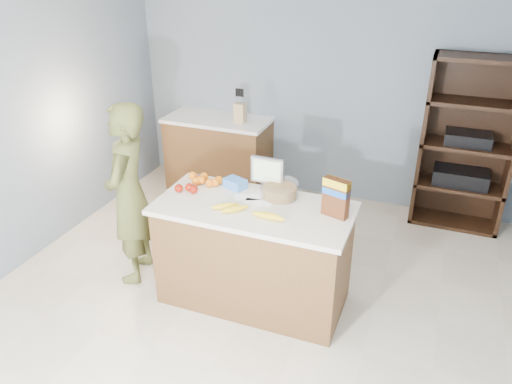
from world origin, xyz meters
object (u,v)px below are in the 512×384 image
(tv, at_px, (267,172))
(cereal_box, at_px, (336,195))
(counter_peninsula, at_px, (254,258))
(shelving_unit, at_px, (466,147))
(person, at_px, (129,195))

(tv, relative_size, cereal_box, 0.93)
(counter_peninsula, xyz_separation_m, shelving_unit, (1.55, 2.05, 0.45))
(shelving_unit, distance_m, person, 3.40)
(shelving_unit, distance_m, cereal_box, 2.19)
(shelving_unit, height_order, person, shelving_unit)
(person, xyz_separation_m, tv, (1.13, 0.36, 0.25))
(shelving_unit, xyz_separation_m, cereal_box, (-0.92, -1.97, 0.21))
(tv, xyz_separation_m, cereal_box, (0.63, -0.25, 0.02))
(shelving_unit, bearing_deg, counter_peninsula, -127.11)
(person, xyz_separation_m, cereal_box, (1.76, 0.12, 0.26))
(counter_peninsula, height_order, cereal_box, cereal_box)
(cereal_box, bearing_deg, shelving_unit, 64.93)
(shelving_unit, relative_size, tv, 6.38)
(tv, bearing_deg, shelving_unit, 48.04)
(person, bearing_deg, shelving_unit, 113.06)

